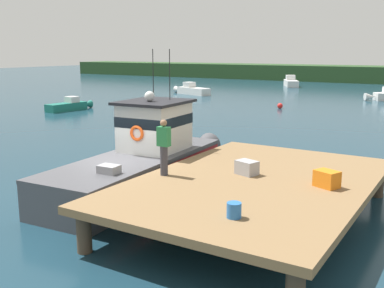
{
  "coord_description": "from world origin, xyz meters",
  "views": [
    {
      "loc": [
        9.77,
        -11.51,
        4.75
      ],
      "look_at": [
        1.2,
        2.45,
        1.4
      ],
      "focal_mm": 42.94,
      "sensor_mm": 36.0,
      "label": 1
    }
  ],
  "objects": [
    {
      "name": "dock",
      "position": [
        4.8,
        0.0,
        1.07
      ],
      "size": [
        6.0,
        9.0,
        1.2
      ],
      "color": "#4C3D2D",
      "rests_on": "ground"
    },
    {
      "name": "moored_boat_off_the_point",
      "position": [
        -16.72,
        31.51,
        0.45
      ],
      "size": [
        5.24,
        2.59,
        1.32
      ],
      "color": "white",
      "rests_on": "ground"
    },
    {
      "name": "crate_single_far",
      "position": [
        6.7,
        0.3,
        1.42
      ],
      "size": [
        0.72,
        0.64,
        0.45
      ],
      "primitive_type": "cube",
      "rotation": [
        0.0,
        0.0,
        -0.4
      ],
      "color": "orange",
      "rests_on": "dock"
    },
    {
      "name": "mooring_buoy_outer",
      "position": [
        -10.91,
        19.84,
        0.17
      ],
      "size": [
        0.33,
        0.33,
        0.33
      ],
      "primitive_type": "sphere",
      "color": "silver",
      "rests_on": "ground"
    },
    {
      "name": "moored_boat_near_channel",
      "position": [
        -11.37,
        48.34,
        0.5
      ],
      "size": [
        3.61,
        5.63,
        1.46
      ],
      "color": "silver",
      "rests_on": "ground"
    },
    {
      "name": "ground_plane",
      "position": [
        0.0,
        0.0,
        0.0
      ],
      "size": [
        200.0,
        200.0,
        0.0
      ],
      "primitive_type": "plane",
      "color": "#193847"
    },
    {
      "name": "deckhand_by_the_boat",
      "position": [
        2.35,
        -0.97,
        2.06
      ],
      "size": [
        0.36,
        0.22,
        1.63
      ],
      "color": "#383842",
      "rests_on": "dock"
    },
    {
      "name": "moored_boat_outer_mooring",
      "position": [
        -17.87,
        14.66,
        0.38
      ],
      "size": [
        1.3,
        4.33,
        1.09
      ],
      "color": "#196B5B",
      "rests_on": "ground"
    },
    {
      "name": "mooring_buoy_channel_marker",
      "position": [
        -3.84,
        24.65,
        0.22
      ],
      "size": [
        0.45,
        0.45,
        0.45
      ],
      "primitive_type": "sphere",
      "color": "red",
      "rests_on": "ground"
    },
    {
      "name": "crate_single_by_cleat",
      "position": [
        4.36,
        0.35,
        1.4
      ],
      "size": [
        0.7,
        0.6,
        0.41
      ],
      "primitive_type": "cube",
      "rotation": [
        0.0,
        0.0,
        -0.3
      ],
      "color": "#9E9EA3",
      "rests_on": "dock"
    },
    {
      "name": "main_fishing_boat",
      "position": [
        0.16,
        1.01,
        1.01
      ],
      "size": [
        3.07,
        9.9,
        4.8
      ],
      "color": "#4C4C51",
      "rests_on": "ground"
    },
    {
      "name": "bait_bucket",
      "position": [
        5.62,
        -3.02,
        1.37
      ],
      "size": [
        0.32,
        0.32,
        0.34
      ],
      "primitive_type": "cylinder",
      "color": "#2866B2",
      "rests_on": "dock"
    }
  ]
}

